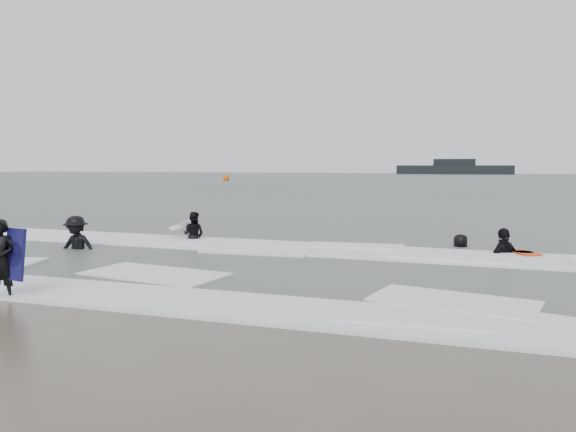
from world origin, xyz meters
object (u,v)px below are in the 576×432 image
(vessel_horizon, at_px, (454,169))
(surfer_right_near, at_px, (504,256))
(surfer_wading, at_px, (194,241))
(buoy, at_px, (226,178))
(surfer_centre, at_px, (3,299))
(surfer_breaker, at_px, (77,251))
(surfer_right_far, at_px, (460,248))

(vessel_horizon, bearing_deg, surfer_right_near, -86.09)
(surfer_wading, height_order, vessel_horizon, vessel_horizon)
(buoy, relative_size, vessel_horizon, 0.05)
(surfer_centre, bearing_deg, buoy, 98.80)
(surfer_breaker, bearing_deg, surfer_wading, 49.16)
(surfer_centre, relative_size, buoy, 0.92)
(vessel_horizon, bearing_deg, buoy, -110.81)
(surfer_centre, distance_m, vessel_horizon, 149.73)
(surfer_right_far, relative_size, buoy, 0.96)
(surfer_breaker, height_order, vessel_horizon, vessel_horizon)
(surfer_wading, bearing_deg, surfer_centre, 92.24)
(surfer_centre, distance_m, surfer_wading, 8.25)
(surfer_right_far, xyz_separation_m, vessel_horizon, (-8.47, 140.19, 1.52))
(surfer_centre, bearing_deg, surfer_right_far, 36.94)
(surfer_centre, xyz_separation_m, surfer_right_near, (8.84, 8.38, 0.00))
(surfer_wading, height_order, surfer_right_far, surfer_right_far)
(surfer_centre, relative_size, vessel_horizon, 0.05)
(surfer_breaker, xyz_separation_m, vessel_horizon, (1.93, 144.53, 1.52))
(surfer_centre, bearing_deg, surfer_right_near, 29.16)
(surfer_centre, height_order, surfer_right_near, surfer_right_near)
(surfer_right_near, bearing_deg, vessel_horizon, -137.55)
(surfer_centre, distance_m, surfer_right_near, 12.18)
(surfer_centre, height_order, surfer_breaker, surfer_breaker)
(surfer_centre, height_order, surfer_wading, surfer_wading)
(surfer_centre, height_order, buoy, buoy)
(surfer_centre, xyz_separation_m, surfer_wading, (-0.63, 8.23, 0.00))
(surfer_wading, height_order, surfer_breaker, surfer_breaker)
(surfer_right_near, height_order, buoy, buoy)
(surfer_centre, xyz_separation_m, surfer_breaker, (-2.75, 5.19, 0.00))
(surfer_right_far, height_order, vessel_horizon, vessel_horizon)
(buoy, distance_m, vessel_horizon, 83.59)
(surfer_centre, bearing_deg, surfer_breaker, 103.62)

